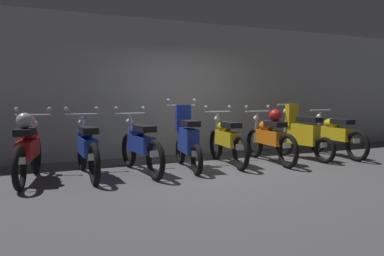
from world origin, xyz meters
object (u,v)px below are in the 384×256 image
at_px(motorbike_slot_4, 227,139).
at_px(motorbike_slot_1, 87,147).
at_px(motorbike_slot_7, 335,135).
at_px(motorbike_slot_3, 187,140).
at_px(motorbike_slot_5, 270,137).
at_px(motorbike_slot_2, 140,145).
at_px(motorbike_slot_6, 302,135).
at_px(motorbike_slot_0, 28,148).

bearing_deg(motorbike_slot_4, motorbike_slot_1, -177.83).
relative_size(motorbike_slot_1, motorbike_slot_4, 1.00).
bearing_deg(motorbike_slot_1, motorbike_slot_7, -0.10).
relative_size(motorbike_slot_3, motorbike_slot_5, 0.86).
bearing_deg(motorbike_slot_4, motorbike_slot_2, -175.02).
distance_m(motorbike_slot_1, motorbike_slot_3, 1.79).
distance_m(motorbike_slot_5, motorbike_slot_6, 0.89).
xyz_separation_m(motorbike_slot_1, motorbike_slot_5, (3.57, -0.07, 0.04)).
bearing_deg(motorbike_slot_6, motorbike_slot_0, 179.82).
bearing_deg(motorbike_slot_1, motorbike_slot_4, 2.17).
xyz_separation_m(motorbike_slot_0, motorbike_slot_5, (4.46, -0.11, 0.00)).
bearing_deg(motorbike_slot_0, motorbike_slot_7, -0.50).
height_order(motorbike_slot_5, motorbike_slot_6, motorbike_slot_6).
relative_size(motorbike_slot_0, motorbike_slot_6, 1.15).
bearing_deg(motorbike_slot_5, motorbike_slot_6, 6.23).
bearing_deg(motorbike_slot_2, motorbike_slot_0, 176.80).
xyz_separation_m(motorbike_slot_5, motorbike_slot_7, (1.78, 0.06, -0.04)).
bearing_deg(motorbike_slot_3, motorbike_slot_2, -177.75).
bearing_deg(motorbike_slot_1, motorbike_slot_3, -0.61).
bearing_deg(motorbike_slot_3, motorbike_slot_5, -1.58).
bearing_deg(motorbike_slot_6, motorbike_slot_1, -179.63).
distance_m(motorbike_slot_5, motorbike_slot_7, 1.79).
relative_size(motorbike_slot_2, motorbike_slot_5, 1.00).
distance_m(motorbike_slot_1, motorbike_slot_6, 4.45).
relative_size(motorbike_slot_2, motorbike_slot_7, 1.00).
distance_m(motorbike_slot_2, motorbike_slot_6, 3.57).
xyz_separation_m(motorbike_slot_0, motorbike_slot_3, (2.68, -0.06, -0.00)).
relative_size(motorbike_slot_1, motorbike_slot_5, 1.00).
bearing_deg(motorbike_slot_3, motorbike_slot_6, 1.02).
height_order(motorbike_slot_2, motorbike_slot_6, motorbike_slot_6).
bearing_deg(motorbike_slot_0, motorbike_slot_1, -2.89).
distance_m(motorbike_slot_0, motorbike_slot_6, 5.34).
xyz_separation_m(motorbike_slot_4, motorbike_slot_6, (1.78, -0.07, 0.03)).
relative_size(motorbike_slot_1, motorbike_slot_7, 1.00).
relative_size(motorbike_slot_3, motorbike_slot_7, 0.86).
bearing_deg(motorbike_slot_3, motorbike_slot_0, 178.63).
xyz_separation_m(motorbike_slot_1, motorbike_slot_3, (1.79, -0.02, 0.04)).
xyz_separation_m(motorbike_slot_4, motorbike_slot_5, (0.89, -0.17, 0.04)).
bearing_deg(motorbike_slot_3, motorbike_slot_1, 179.39).
relative_size(motorbike_slot_0, motorbike_slot_3, 1.16).
bearing_deg(motorbike_slot_3, motorbike_slot_7, 0.16).
height_order(motorbike_slot_2, motorbike_slot_3, motorbike_slot_3).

